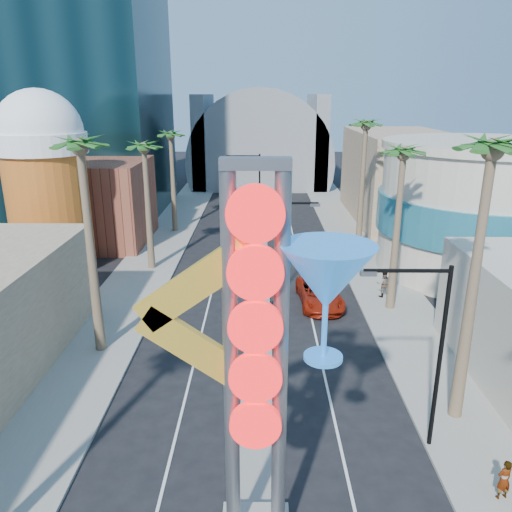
{
  "coord_description": "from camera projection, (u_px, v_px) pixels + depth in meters",
  "views": [
    {
      "loc": [
        0.14,
        -9.45,
        14.04
      ],
      "look_at": [
        -0.14,
        19.16,
        4.72
      ],
      "focal_mm": 35.0,
      "sensor_mm": 36.0,
      "label": 1
    }
  ],
  "objects": [
    {
      "name": "filler_east",
      "position": [
        399.0,
        177.0,
        57.28
      ],
      "size": [
        10.0,
        20.0,
        10.0
      ],
      "primitive_type": "cube",
      "color": "#957E60",
      "rests_on": "ground"
    },
    {
      "name": "palm_2",
      "position": [
        144.0,
        155.0,
        39.01
      ],
      "size": [
        2.4,
        2.4,
        11.2
      ],
      "color": "brown",
      "rests_on": "ground"
    },
    {
      "name": "palm_1",
      "position": [
        81.0,
        161.0,
        25.28
      ],
      "size": [
        2.4,
        2.4,
        12.7
      ],
      "color": "brown",
      "rests_on": "ground"
    },
    {
      "name": "turquoise_building",
      "position": [
        483.0,
        209.0,
        40.07
      ],
      "size": [
        16.6,
        16.6,
        10.6
      ],
      "color": "#BCB69F",
      "rests_on": "ground"
    },
    {
      "name": "palm_3",
      "position": [
        171.0,
        141.0,
        50.42
      ],
      "size": [
        2.4,
        2.4,
        11.2
      ],
      "color": "brown",
      "rests_on": "ground"
    },
    {
      "name": "palm_7",
      "position": [
        365.0,
        134.0,
        42.23
      ],
      "size": [
        2.4,
        2.4,
        12.7
      ],
      "color": "brown",
      "rests_on": "ground"
    },
    {
      "name": "sidewalk_east",
      "position": [
        361.0,
        251.0,
        46.5
      ],
      "size": [
        5.0,
        100.0,
        0.15
      ],
      "primitive_type": "cube",
      "color": "gray",
      "rests_on": "ground"
    },
    {
      "name": "sidewalk_west",
      "position": [
        158.0,
        251.0,
        46.68
      ],
      "size": [
        5.0,
        100.0,
        0.15
      ],
      "primitive_type": "cube",
      "color": "gray",
      "rests_on": "ground"
    },
    {
      "name": "streetlight_0",
      "position": [
        267.0,
        249.0,
        30.84
      ],
      "size": [
        3.79,
        0.25,
        8.0
      ],
      "color": "black",
      "rests_on": "ground"
    },
    {
      "name": "neon_sign",
      "position": [
        285.0,
        348.0,
        13.88
      ],
      "size": [
        6.53,
        2.6,
        12.55
      ],
      "color": "gray",
      "rests_on": "ground"
    },
    {
      "name": "palm_5",
      "position": [
        490.0,
        169.0,
        19.27
      ],
      "size": [
        2.4,
        2.4,
        13.2
      ],
      "color": "brown",
      "rests_on": "ground"
    },
    {
      "name": "pedestrian_a",
      "position": [
        504.0,
        479.0,
        17.78
      ],
      "size": [
        0.66,
        0.52,
        1.59
      ],
      "primitive_type": "imported",
      "rotation": [
        0.0,
        0.0,
        3.41
      ],
      "color": "gray",
      "rests_on": "sidewalk_east"
    },
    {
      "name": "red_pickup",
      "position": [
        320.0,
        293.0,
        34.69
      ],
      "size": [
        3.08,
        6.12,
        1.66
      ],
      "primitive_type": "imported",
      "rotation": [
        0.0,
        0.0,
        0.05
      ],
      "color": "#A01F0C",
      "rests_on": "ground"
    },
    {
      "name": "palm_6",
      "position": [
        403.0,
        163.0,
        31.1
      ],
      "size": [
        2.4,
        2.4,
        11.7
      ],
      "color": "brown",
      "rests_on": "ground"
    },
    {
      "name": "pedestrian_b",
      "position": [
        383.0,
        284.0,
        35.6
      ],
      "size": [
        0.99,
        0.78,
        1.98
      ],
      "primitive_type": "imported",
      "rotation": [
        0.0,
        0.0,
        3.17
      ],
      "color": "gray",
      "rests_on": "sidewalk_east"
    },
    {
      "name": "streetlight_1",
      "position": [
        255.0,
        183.0,
        53.67
      ],
      "size": [
        3.79,
        0.25,
        8.0
      ],
      "color": "black",
      "rests_on": "ground"
    },
    {
      "name": "median",
      "position": [
        259.0,
        242.0,
        49.44
      ],
      "size": [
        1.6,
        84.0,
        0.15
      ],
      "primitive_type": "cube",
      "color": "gray",
      "rests_on": "ground"
    },
    {
      "name": "streetlight_2",
      "position": [
        430.0,
        343.0,
        19.38
      ],
      "size": [
        3.45,
        0.25,
        8.0
      ],
      "color": "black",
      "rests_on": "ground"
    },
    {
      "name": "beer_mug",
      "position": [
        45.0,
        176.0,
        39.59
      ],
      "size": [
        7.0,
        7.0,
        14.5
      ],
      "color": "#B55718",
      "rests_on": "ground"
    },
    {
      "name": "brick_filler_west",
      "position": [
        95.0,
        203.0,
        48.38
      ],
      "size": [
        10.0,
        10.0,
        8.0
      ],
      "primitive_type": "cube",
      "color": "brown",
      "rests_on": "ground"
    },
    {
      "name": "canopy",
      "position": [
        260.0,
        157.0,
        80.46
      ],
      "size": [
        22.0,
        16.0,
        22.0
      ],
      "color": "slate",
      "rests_on": "ground"
    }
  ]
}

